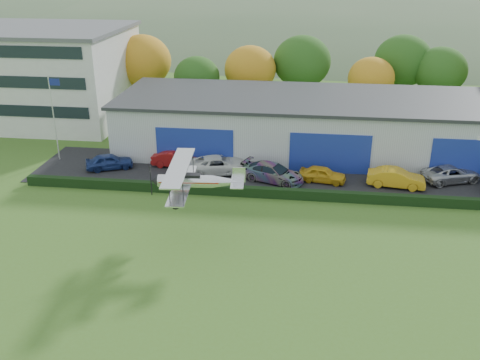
# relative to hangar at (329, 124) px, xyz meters

# --- Properties ---
(ground) EXTENTS (300.00, 300.00, 0.00)m
(ground) POSITION_rel_hangar_xyz_m (-5.00, -27.98, -2.66)
(ground) COLOR #416820
(ground) RESTS_ON ground
(apron) EXTENTS (48.00, 9.00, 0.05)m
(apron) POSITION_rel_hangar_xyz_m (-2.00, -6.98, -2.63)
(apron) COLOR black
(apron) RESTS_ON ground
(hedge) EXTENTS (46.00, 0.60, 0.80)m
(hedge) POSITION_rel_hangar_xyz_m (-2.00, -11.78, -2.26)
(hedge) COLOR black
(hedge) RESTS_ON ground
(hangar) EXTENTS (40.60, 12.60, 5.30)m
(hangar) POSITION_rel_hangar_xyz_m (0.00, 0.00, 0.00)
(hangar) COLOR #B2B7BC
(hangar) RESTS_ON ground
(office_block) EXTENTS (20.60, 15.60, 10.40)m
(office_block) POSITION_rel_hangar_xyz_m (-33.00, 7.02, 2.56)
(office_block) COLOR silver
(office_block) RESTS_ON ground
(flagpole) EXTENTS (1.05, 0.10, 8.00)m
(flagpole) POSITION_rel_hangar_xyz_m (-24.88, -5.98, 2.13)
(flagpole) COLOR silver
(flagpole) RESTS_ON ground
(tree_belt) EXTENTS (75.70, 13.22, 10.12)m
(tree_belt) POSITION_rel_hangar_xyz_m (-4.15, 12.64, 2.95)
(tree_belt) COLOR #3D2614
(tree_belt) RESTS_ON ground
(distant_hills) EXTENTS (430.00, 196.00, 56.00)m
(distant_hills) POSITION_rel_hangar_xyz_m (-9.38, 112.02, -15.70)
(distant_hills) COLOR #4C6642
(distant_hills) RESTS_ON ground
(car_0) EXTENTS (4.44, 3.17, 1.40)m
(car_0) POSITION_rel_hangar_xyz_m (-19.47, -7.64, -1.90)
(car_0) COLOR navy
(car_0) RESTS_ON apron
(car_1) EXTENTS (4.43, 1.69, 1.44)m
(car_1) POSITION_rel_hangar_xyz_m (-13.68, -6.28, -1.88)
(car_1) COLOR maroon
(car_1) RESTS_ON apron
(car_2) EXTENTS (6.14, 4.20, 1.56)m
(car_2) POSITION_rel_hangar_xyz_m (-9.61, -7.39, -1.83)
(car_2) COLOR silver
(car_2) RESTS_ON apron
(car_3) EXTENTS (5.74, 3.89, 1.54)m
(car_3) POSITION_rel_hangar_xyz_m (-4.75, -8.54, -1.83)
(car_3) COLOR gray
(car_3) RESTS_ON apron
(car_4) EXTENTS (4.14, 2.26, 1.34)m
(car_4) POSITION_rel_hangar_xyz_m (-0.57, -8.14, -1.94)
(car_4) COLOR gold
(car_4) RESTS_ON apron
(car_5) EXTENTS (4.85, 2.24, 1.54)m
(car_5) POSITION_rel_hangar_xyz_m (5.43, -8.41, -1.84)
(car_5) COLOR gold
(car_5) RESTS_ON apron
(car_6) EXTENTS (5.48, 3.95, 1.39)m
(car_6) POSITION_rel_hangar_xyz_m (10.23, -6.69, -1.91)
(car_6) COLOR silver
(car_6) RESTS_ON apron
(biplane) EXTENTS (6.29, 7.22, 2.70)m
(biplane) POSITION_rel_hangar_xyz_m (-9.39, -18.53, 1.46)
(biplane) COLOR silver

